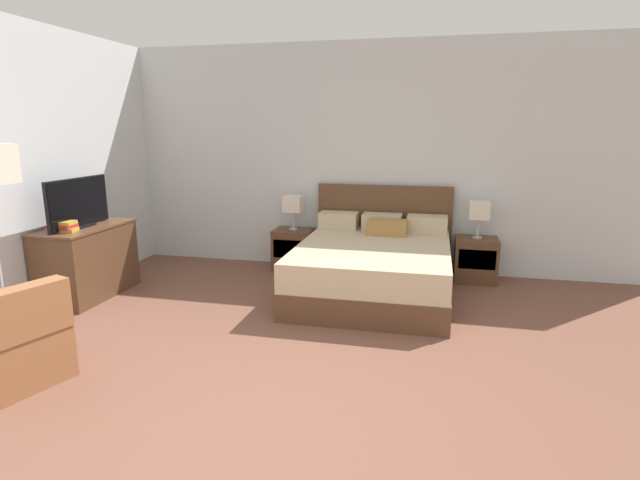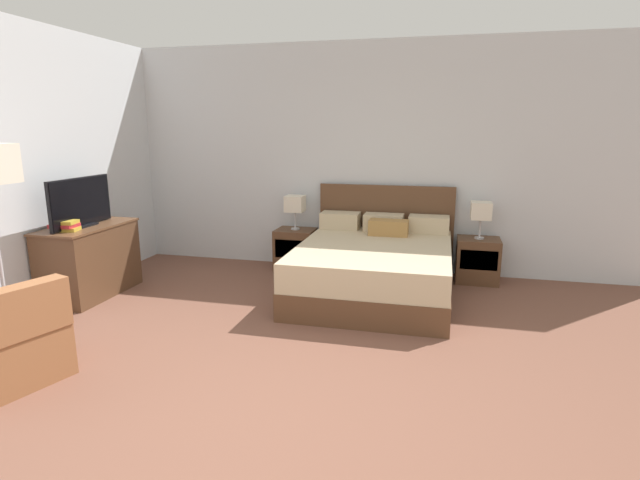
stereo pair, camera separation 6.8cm
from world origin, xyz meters
The scene contains 14 objects.
ground_plane centered at (0.00, 0.00, 0.00)m, with size 11.59×11.59×0.00m, color brown.
wall_back centered at (0.00, 3.89, 1.42)m, with size 7.22×0.06×2.84m, color silver.
wall_left centered at (-3.04, 1.63, 1.42)m, with size 0.06×5.66×2.84m, color silver.
bed centered at (0.32, 2.86, 0.32)m, with size 1.69×2.04×1.10m.
nightstand_left centered at (-0.81, 3.59, 0.26)m, with size 0.49×0.41×0.53m.
nightstand_right centered at (1.45, 3.59, 0.26)m, with size 0.49×0.41×0.53m.
table_lamp_left centered at (-0.81, 3.60, 0.85)m, with size 0.23×0.23×0.44m.
table_lamp_right centered at (1.45, 3.60, 0.85)m, with size 0.23×0.23×0.44m.
dresser centered at (-2.71, 2.08, 0.40)m, with size 0.56×1.10×0.78m.
tv centered at (-2.70, 2.03, 1.03)m, with size 0.18×0.90×0.52m.
book_red_cover centered at (-2.69, 1.78, 0.80)m, with size 0.23×0.16×0.04m, color gold.
book_blue_cover centered at (-2.72, 1.78, 0.84)m, with size 0.25×0.19×0.04m, color #B7282D.
book_small_top centered at (-2.71, 1.78, 0.87)m, with size 0.22×0.17×0.03m, color gold.
armchair_by_window centered at (-1.99, 0.26, 0.28)m, with size 0.87×0.86×0.76m.
Camera 2 is at (1.00, -2.42, 1.81)m, focal length 28.00 mm.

